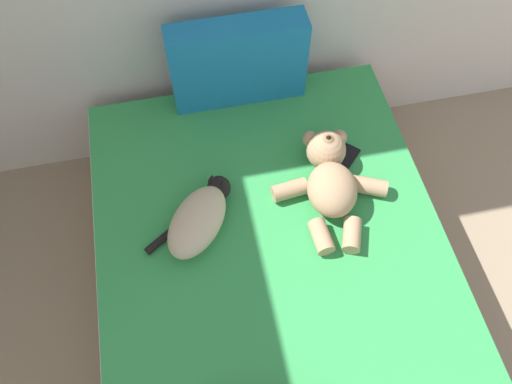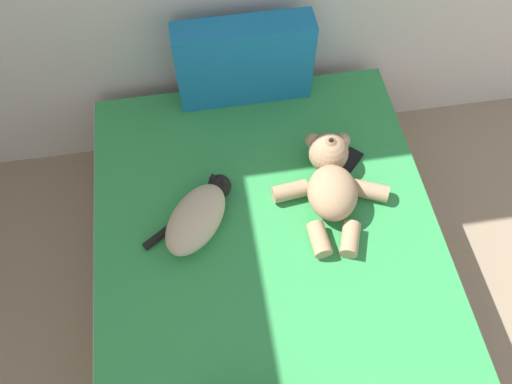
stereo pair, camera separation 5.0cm
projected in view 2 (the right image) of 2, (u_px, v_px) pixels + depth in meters
The scene contains 5 objects.
bed at pixel (271, 279), 2.25m from camera, with size 1.46×1.91×0.50m.
patterned_cushion at pixel (244, 62), 2.29m from camera, with size 0.61×0.14×0.42m.
cat at pixel (198, 216), 2.04m from camera, with size 0.40×0.40×0.15m.
teddy_bear at pixel (331, 182), 2.12m from camera, with size 0.49×0.57×0.18m.
cell_phone at pixel (349, 162), 2.26m from camera, with size 0.16×0.16×0.01m.
Camera 2 is at (1.37, 2.71, 2.37)m, focal length 35.99 mm.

